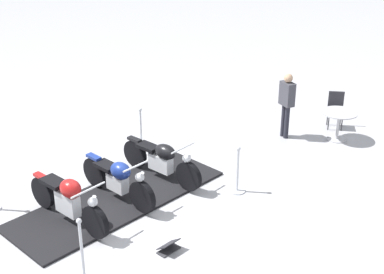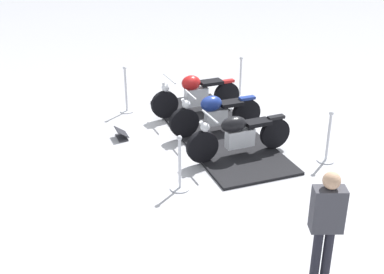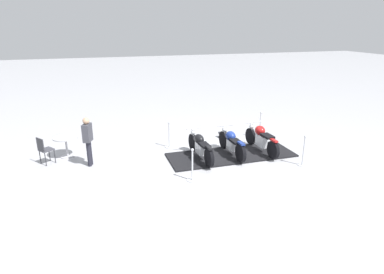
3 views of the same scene
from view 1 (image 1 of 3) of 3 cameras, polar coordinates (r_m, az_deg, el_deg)
ground_plane at (r=11.45m, az=-7.54°, el=-6.41°), size 80.00×80.00×0.00m
display_platform at (r=11.43m, az=-7.55°, el=-6.30°), size 1.65×4.57×0.05m
motorcycle_maroon at (r=10.57m, az=-12.58°, el=-6.23°), size 2.23×0.74×0.94m
motorcycle_navy at (r=11.18m, az=-7.58°, el=-4.24°), size 2.11×0.62×0.94m
motorcycle_black at (r=11.85m, az=-3.11°, el=-2.30°), size 2.23×0.68×0.93m
stanchion_left_rear at (r=13.42m, az=-5.25°, el=0.14°), size 0.33×0.33×1.05m
stanchion_right_front at (r=9.28m, az=-11.16°, el=-12.18°), size 0.33×0.33×1.13m
stanchion_right_rear at (r=11.54m, az=4.67°, el=-4.23°), size 0.35×0.35×1.03m
info_placard at (r=9.88m, az=-2.42°, el=-11.26°), size 0.25×0.42×0.23m
cafe_table at (r=14.19m, az=14.84°, el=1.83°), size 0.88×0.88×0.74m
cafe_chair_near_table at (r=14.95m, az=14.54°, el=2.99°), size 0.56×0.56×0.95m
bystander_person at (r=13.91m, az=9.69°, el=3.79°), size 0.45×0.34×1.67m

